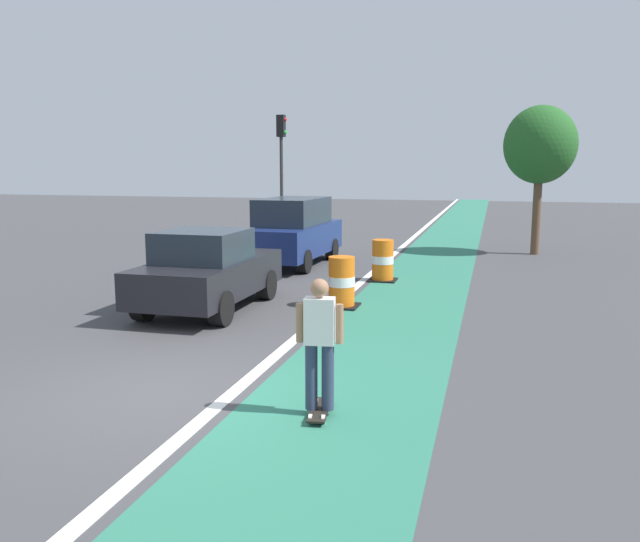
{
  "coord_description": "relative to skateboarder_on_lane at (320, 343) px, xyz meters",
  "views": [
    {
      "loc": [
        4.18,
        -7.33,
        3.0
      ],
      "look_at": [
        1.14,
        3.83,
        1.1
      ],
      "focal_mm": 35.99,
      "sensor_mm": 36.0,
      "label": 1
    }
  ],
  "objects": [
    {
      "name": "ground_plane",
      "position": [
        -2.22,
        0.17,
        -0.91
      ],
      "size": [
        100.0,
        100.0,
        0.0
      ],
      "primitive_type": "plane",
      "color": "#424244"
    },
    {
      "name": "bike_lane_strip",
      "position": [
        0.18,
        12.17,
        -0.91
      ],
      "size": [
        2.5,
        80.0,
        0.01
      ],
      "primitive_type": "cube",
      "color": "#2D755B",
      "rests_on": "ground"
    },
    {
      "name": "lane_divider_stripe",
      "position": [
        -1.32,
        12.17,
        -0.91
      ],
      "size": [
        0.2,
        80.0,
        0.01
      ],
      "primitive_type": "cube",
      "color": "silver",
      "rests_on": "ground"
    },
    {
      "name": "skateboarder_on_lane",
      "position": [
        0.0,
        0.0,
        0.0
      ],
      "size": [
        0.57,
        0.82,
        1.69
      ],
      "color": "black",
      "rests_on": "ground"
    },
    {
      "name": "parked_sedan_nearest",
      "position": [
        -3.79,
        4.97,
        -0.08
      ],
      "size": [
        1.93,
        4.11,
        1.7
      ],
      "color": "black",
      "rests_on": "ground"
    },
    {
      "name": "parked_suv_second",
      "position": [
        -3.94,
        11.37,
        0.12
      ],
      "size": [
        2.02,
        4.65,
        2.04
      ],
      "color": "navy",
      "rests_on": "ground"
    },
    {
      "name": "traffic_barrel_front",
      "position": [
        -1.15,
        5.99,
        -0.38
      ],
      "size": [
        0.73,
        0.73,
        1.09
      ],
      "color": "orange",
      "rests_on": "ground"
    },
    {
      "name": "traffic_barrel_mid",
      "position": [
        -0.83,
        9.36,
        -0.38
      ],
      "size": [
        0.73,
        0.73,
        1.09
      ],
      "color": "orange",
      "rests_on": "ground"
    },
    {
      "name": "traffic_light_corner",
      "position": [
        -6.81,
        18.87,
        2.59
      ],
      "size": [
        0.41,
        0.32,
        5.1
      ],
      "color": "#2D2D2D",
      "rests_on": "ground"
    },
    {
      "name": "street_tree_sidewalk",
      "position": [
        3.34,
        15.83,
        2.76
      ],
      "size": [
        2.4,
        2.4,
        5.0
      ],
      "color": "brown",
      "rests_on": "ground"
    }
  ]
}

